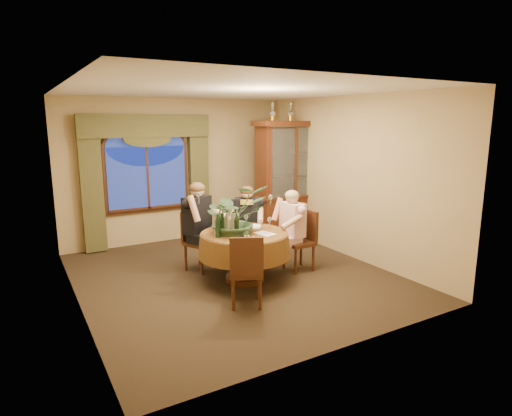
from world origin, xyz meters
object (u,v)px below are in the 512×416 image
dining_table (244,257)px  olive_bowl (246,231)px  chair_back (200,241)px  person_pink (292,230)px  oil_lamp_center (290,112)px  person_back (197,227)px  chair_front_left (246,270)px  chair_right (299,241)px  wine_bottle_1 (227,222)px  person_scarf (247,224)px  wine_bottle_4 (237,224)px  china_cabinet (289,181)px  wine_bottle_2 (220,221)px  wine_bottle_5 (216,224)px  centerpiece_plant (234,192)px  wine_bottle_3 (218,226)px  stoneware_vase (235,222)px  oil_lamp_left (272,112)px  oil_lamp_right (308,112)px  chair_back_right (250,235)px  wine_bottle_0 (222,224)px

dining_table → olive_bowl: olive_bowl is taller
chair_back → person_pink: (1.29, -0.72, 0.17)m
person_pink → oil_lamp_center: bearing=-36.6°
person_back → olive_bowl: 0.94m
chair_front_left → person_pink: (1.31, 0.84, 0.17)m
chair_right → wine_bottle_1: 1.31m
olive_bowl → person_pink: bearing=5.8°
chair_right → person_scarf: size_ratio=0.72×
wine_bottle_4 → olive_bowl: bearing=20.2°
oil_lamp_center → chair_front_left: (-2.32, -2.42, -2.06)m
china_cabinet → wine_bottle_2: (-2.21, -1.43, -0.27)m
wine_bottle_1 → wine_bottle_5: bearing=179.2°
centerpiece_plant → wine_bottle_2: (-0.18, 0.11, -0.44)m
olive_bowl → oil_lamp_center: bearing=41.3°
chair_front_left → wine_bottle_3: 0.86m
wine_bottle_2 → wine_bottle_5: size_ratio=1.00×
person_pink → stoneware_vase: size_ratio=4.66×
stoneware_vase → wine_bottle_4: (-0.09, -0.23, 0.02)m
chair_right → person_pink: bearing=45.0°
chair_right → wine_bottle_1: (-1.23, 0.10, 0.44)m
wine_bottle_5 → oil_lamp_left: bearing=39.0°
oil_lamp_right → chair_back: 3.52m
chair_front_left → person_back: (-0.03, 1.58, 0.24)m
stoneware_vase → wine_bottle_1: size_ratio=0.85×
chair_back → centerpiece_plant: size_ratio=0.93×
olive_bowl → chair_back_right: bearing=57.7°
person_back → chair_front_left: bearing=63.0°
dining_table → wine_bottle_4: (-0.18, -0.10, 0.54)m
wine_bottle_1 → stoneware_vase: bearing=16.8°
wine_bottle_0 → wine_bottle_4: size_ratio=1.00×
chair_front_left → person_scarf: size_ratio=0.72×
person_back → wine_bottle_1: 0.76m
wine_bottle_5 → person_back: bearing=90.4°
china_cabinet → person_scarf: china_cabinet is taller
person_scarf → centerpiece_plant: bearing=79.9°
dining_table → wine_bottle_0: (-0.36, 0.01, 0.54)m
china_cabinet → wine_bottle_0: (-2.28, -1.63, -0.27)m
china_cabinet → oil_lamp_center: bearing=0.0°
oil_lamp_left → person_back: oil_lamp_left is taller
chair_right → wine_bottle_2: (-1.28, 0.23, 0.44)m
dining_table → centerpiece_plant: size_ratio=1.34×
centerpiece_plant → chair_back_right: bearing=45.6°
dining_table → stoneware_vase: 0.54m
oil_lamp_center → wine_bottle_3: bearing=-144.6°
centerpiece_plant → person_pink: bearing=-2.5°
chair_back → wine_bottle_5: 0.82m
oil_lamp_center → wine_bottle_5: bearing=-146.4°
wine_bottle_2 → olive_bowl: bearing=-38.1°
wine_bottle_2 → wine_bottle_5: (-0.13, -0.13, 0.00)m
wine_bottle_3 → wine_bottle_5: (0.03, 0.13, 0.00)m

